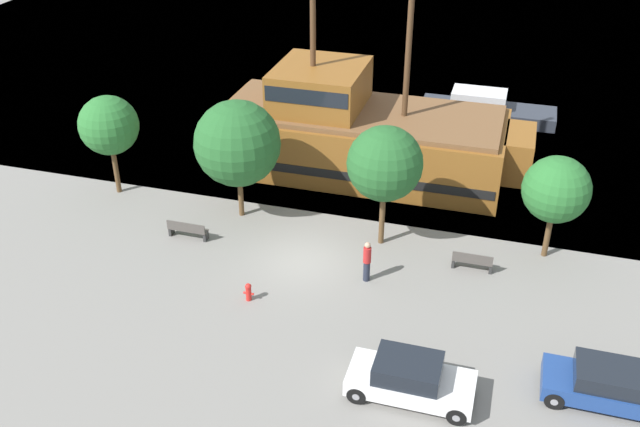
# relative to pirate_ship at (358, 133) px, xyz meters

# --- Properties ---
(ground_plane) EXTENTS (160.00, 160.00, 0.00)m
(ground_plane) POSITION_rel_pirate_ship_xyz_m (-0.13, -8.95, -2.02)
(ground_plane) COLOR gray
(water_surface) EXTENTS (80.00, 80.00, 0.00)m
(water_surface) POSITION_rel_pirate_ship_xyz_m (-0.13, 35.05, -2.02)
(water_surface) COLOR slate
(water_surface) RESTS_ON ground
(pirate_ship) EXTENTS (15.78, 6.03, 11.33)m
(pirate_ship) POSITION_rel_pirate_ship_xyz_m (0.00, 0.00, 0.00)
(pirate_ship) COLOR brown
(pirate_ship) RESTS_ON water_surface
(moored_boat_dockside) EXTENTS (7.98, 2.42, 1.67)m
(moored_boat_dockside) POSITION_rel_pirate_ship_xyz_m (5.77, 8.79, -1.41)
(moored_boat_dockside) COLOR #2D333D
(moored_boat_dockside) RESTS_ON water_surface
(parked_car_curb_front) EXTENTS (4.10, 1.86, 1.44)m
(parked_car_curb_front) POSITION_rel_pirate_ship_xyz_m (5.52, -15.41, -1.31)
(parked_car_curb_front) COLOR white
(parked_car_curb_front) RESTS_ON ground_plane
(parked_car_curb_mid) EXTENTS (4.47, 1.81, 1.38)m
(parked_car_curb_mid) POSITION_rel_pirate_ship_xyz_m (11.83, -13.87, -1.34)
(parked_car_curb_mid) COLOR navy
(parked_car_curb_mid) RESTS_ON ground_plane
(fire_hydrant) EXTENTS (0.42, 0.25, 0.76)m
(fire_hydrant) POSITION_rel_pirate_ship_xyz_m (-1.37, -12.14, -1.61)
(fire_hydrant) COLOR red
(fire_hydrant) RESTS_ON ground_plane
(bench_promenade_east) EXTENTS (1.79, 0.45, 0.85)m
(bench_promenade_east) POSITION_rel_pirate_ship_xyz_m (-5.59, -8.71, -1.58)
(bench_promenade_east) COLOR #4C4742
(bench_promenade_east) RESTS_ON ground_plane
(bench_promenade_west) EXTENTS (1.65, 0.45, 0.85)m
(bench_promenade_west) POSITION_rel_pirate_ship_xyz_m (6.74, -7.65, -1.58)
(bench_promenade_west) COLOR #4C4742
(bench_promenade_west) RESTS_ON ground_plane
(pedestrian_walking_near) EXTENTS (0.32, 0.32, 1.80)m
(pedestrian_walking_near) POSITION_rel_pirate_ship_xyz_m (2.72, -9.56, -1.10)
(pedestrian_walking_near) COLOR #232838
(pedestrian_walking_near) RESTS_ON ground_plane
(tree_row_east) EXTENTS (2.83, 2.83, 4.97)m
(tree_row_east) POSITION_rel_pirate_ship_xyz_m (-10.74, -5.75, 1.53)
(tree_row_east) COLOR brown
(tree_row_east) RESTS_ON ground_plane
(tree_row_mideast) EXTENTS (3.88, 3.88, 5.61)m
(tree_row_mideast) POSITION_rel_pirate_ship_xyz_m (-4.06, -6.13, 1.65)
(tree_row_mideast) COLOR brown
(tree_row_mideast) RESTS_ON ground_plane
(tree_row_midwest) EXTENTS (3.18, 3.18, 5.46)m
(tree_row_midwest) POSITION_rel_pirate_ship_xyz_m (2.69, -6.64, 1.84)
(tree_row_midwest) COLOR brown
(tree_row_midwest) RESTS_ON ground_plane
(tree_row_west) EXTENTS (2.77, 2.77, 4.59)m
(tree_row_west) POSITION_rel_pirate_ship_xyz_m (9.61, -5.66, 1.17)
(tree_row_west) COLOR brown
(tree_row_west) RESTS_ON ground_plane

